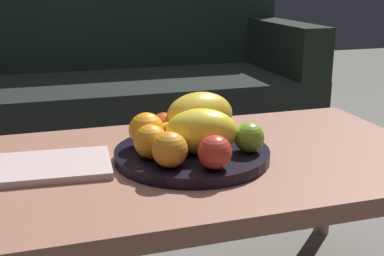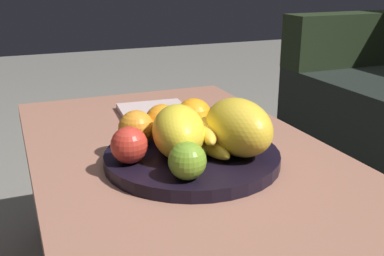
{
  "view_description": "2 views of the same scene",
  "coord_description": "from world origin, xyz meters",
  "px_view_note": "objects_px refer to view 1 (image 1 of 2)",
  "views": [
    {
      "loc": [
        -0.32,
        -1.04,
        0.82
      ],
      "look_at": [
        0.01,
        -0.01,
        0.49
      ],
      "focal_mm": 47.3,
      "sensor_mm": 36.0,
      "label": 1
    },
    {
      "loc": [
        0.81,
        -0.33,
        0.79
      ],
      "look_at": [
        0.01,
        -0.01,
        0.49
      ],
      "focal_mm": 43.29,
      "sensor_mm": 36.0,
      "label": 2
    }
  ],
  "objects_px": {
    "couch": "(113,97)",
    "coffee_table": "(188,176)",
    "orange_back": "(170,150)",
    "magazine": "(52,166)",
    "fruit_bowl": "(192,154)",
    "melon_large_front": "(201,131)",
    "melon_smaller_beside": "(200,115)",
    "apple_right": "(249,137)",
    "apple_front": "(215,152)",
    "apple_left": "(164,126)",
    "banana_bunch": "(192,133)",
    "orange_left": "(151,142)",
    "orange_front": "(147,130)"
  },
  "relations": [
    {
      "from": "orange_left",
      "to": "apple_front",
      "type": "relative_size",
      "value": 1.05
    },
    {
      "from": "apple_right",
      "to": "couch",
      "type": "bearing_deg",
      "value": 95.93
    },
    {
      "from": "orange_front",
      "to": "apple_right",
      "type": "distance_m",
      "value": 0.23
    },
    {
      "from": "apple_right",
      "to": "magazine",
      "type": "height_order",
      "value": "apple_right"
    },
    {
      "from": "coffee_table",
      "to": "orange_front",
      "type": "bearing_deg",
      "value": 157.36
    },
    {
      "from": "orange_front",
      "to": "orange_left",
      "type": "relative_size",
      "value": 1.1
    },
    {
      "from": "fruit_bowl",
      "to": "melon_smaller_beside",
      "type": "height_order",
      "value": "melon_smaller_beside"
    },
    {
      "from": "melon_large_front",
      "to": "banana_bunch",
      "type": "height_order",
      "value": "melon_large_front"
    },
    {
      "from": "coffee_table",
      "to": "orange_front",
      "type": "height_order",
      "value": "orange_front"
    },
    {
      "from": "apple_right",
      "to": "magazine",
      "type": "distance_m",
      "value": 0.44
    },
    {
      "from": "melon_large_front",
      "to": "banana_bunch",
      "type": "distance_m",
      "value": 0.07
    },
    {
      "from": "orange_front",
      "to": "apple_left",
      "type": "relative_size",
      "value": 1.24
    },
    {
      "from": "melon_smaller_beside",
      "to": "orange_left",
      "type": "relative_size",
      "value": 2.26
    },
    {
      "from": "couch",
      "to": "orange_back",
      "type": "distance_m",
      "value": 1.26
    },
    {
      "from": "melon_smaller_beside",
      "to": "apple_right",
      "type": "relative_size",
      "value": 2.48
    },
    {
      "from": "fruit_bowl",
      "to": "coffee_table",
      "type": "bearing_deg",
      "value": 139.35
    },
    {
      "from": "coffee_table",
      "to": "apple_left",
      "type": "distance_m",
      "value": 0.14
    },
    {
      "from": "banana_bunch",
      "to": "orange_left",
      "type": "bearing_deg",
      "value": -150.55
    },
    {
      "from": "fruit_bowl",
      "to": "couch",
      "type": "bearing_deg",
      "value": 90.5
    },
    {
      "from": "coffee_table",
      "to": "fruit_bowl",
      "type": "distance_m",
      "value": 0.06
    },
    {
      "from": "apple_right",
      "to": "magazine",
      "type": "xyz_separation_m",
      "value": [
        -0.42,
        0.08,
        -0.05
      ]
    },
    {
      "from": "orange_left",
      "to": "orange_back",
      "type": "bearing_deg",
      "value": -68.9
    },
    {
      "from": "fruit_bowl",
      "to": "apple_front",
      "type": "relative_size",
      "value": 5.01
    },
    {
      "from": "apple_front",
      "to": "apple_right",
      "type": "bearing_deg",
      "value": 34.65
    },
    {
      "from": "melon_smaller_beside",
      "to": "apple_front",
      "type": "bearing_deg",
      "value": -99.91
    },
    {
      "from": "orange_back",
      "to": "melon_smaller_beside",
      "type": "bearing_deg",
      "value": 54.98
    },
    {
      "from": "apple_left",
      "to": "magazine",
      "type": "relative_size",
      "value": 0.26
    },
    {
      "from": "orange_back",
      "to": "banana_bunch",
      "type": "xyz_separation_m",
      "value": [
        0.09,
        0.13,
        -0.01
      ]
    },
    {
      "from": "couch",
      "to": "coffee_table",
      "type": "bearing_deg",
      "value": -89.86
    },
    {
      "from": "fruit_bowl",
      "to": "melon_smaller_beside",
      "type": "bearing_deg",
      "value": 60.89
    },
    {
      "from": "apple_left",
      "to": "banana_bunch",
      "type": "bearing_deg",
      "value": -44.5
    },
    {
      "from": "couch",
      "to": "orange_front",
      "type": "relative_size",
      "value": 20.84
    },
    {
      "from": "orange_left",
      "to": "magazine",
      "type": "xyz_separation_m",
      "value": [
        -0.21,
        0.06,
        -0.05
      ]
    },
    {
      "from": "melon_large_front",
      "to": "magazine",
      "type": "height_order",
      "value": "melon_large_front"
    },
    {
      "from": "apple_right",
      "to": "apple_left",
      "type": "bearing_deg",
      "value": 137.55
    },
    {
      "from": "couch",
      "to": "fruit_bowl",
      "type": "xyz_separation_m",
      "value": [
        0.01,
        -1.15,
        0.12
      ]
    },
    {
      "from": "couch",
      "to": "apple_front",
      "type": "height_order",
      "value": "couch"
    },
    {
      "from": "couch",
      "to": "orange_back",
      "type": "bearing_deg",
      "value": -93.06
    },
    {
      "from": "fruit_bowl",
      "to": "orange_back",
      "type": "relative_size",
      "value": 4.73
    },
    {
      "from": "orange_back",
      "to": "magazine",
      "type": "bearing_deg",
      "value": 152.33
    },
    {
      "from": "magazine",
      "to": "apple_right",
      "type": "bearing_deg",
      "value": -7.27
    },
    {
      "from": "melon_large_front",
      "to": "melon_smaller_beside",
      "type": "bearing_deg",
      "value": 73.68
    },
    {
      "from": "melon_smaller_beside",
      "to": "magazine",
      "type": "bearing_deg",
      "value": -171.71
    },
    {
      "from": "couch",
      "to": "melon_smaller_beside",
      "type": "distance_m",
      "value": 1.09
    },
    {
      "from": "apple_front",
      "to": "magazine",
      "type": "distance_m",
      "value": 0.36
    },
    {
      "from": "orange_front",
      "to": "magazine",
      "type": "distance_m",
      "value": 0.22
    },
    {
      "from": "coffee_table",
      "to": "orange_back",
      "type": "height_order",
      "value": "orange_back"
    },
    {
      "from": "magazine",
      "to": "apple_left",
      "type": "bearing_deg",
      "value": 16.87
    },
    {
      "from": "couch",
      "to": "banana_bunch",
      "type": "bearing_deg",
      "value": -88.88
    },
    {
      "from": "apple_left",
      "to": "orange_back",
      "type": "bearing_deg",
      "value": -100.48
    }
  ]
}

